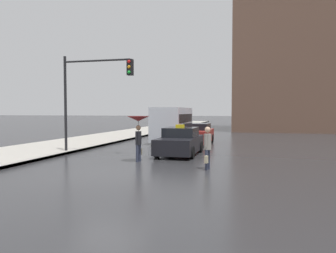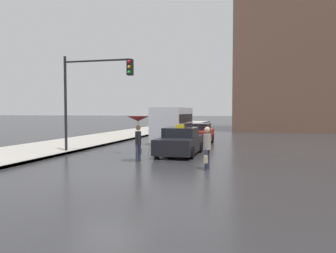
{
  "view_description": "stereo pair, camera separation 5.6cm",
  "coord_description": "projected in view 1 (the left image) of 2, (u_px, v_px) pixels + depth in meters",
  "views": [
    {
      "loc": [
        4.92,
        -10.52,
        2.23
      ],
      "look_at": [
        0.38,
        6.84,
        1.4
      ],
      "focal_mm": 35.0,
      "sensor_mm": 36.0,
      "label": 1
    },
    {
      "loc": [
        4.98,
        -10.51,
        2.23
      ],
      "look_at": [
        0.38,
        6.84,
        1.4
      ],
      "focal_mm": 35.0,
      "sensor_mm": 36.0,
      "label": 2
    }
  ],
  "objects": [
    {
      "name": "ground_plane",
      "position": [
        108.0,
        175.0,
        11.52
      ],
      "size": [
        300.0,
        300.0,
        0.0
      ],
      "primitive_type": "plane",
      "color": "#2D2D30"
    },
    {
      "name": "taxi",
      "position": [
        180.0,
        142.0,
        16.84
      ],
      "size": [
        1.91,
        4.14,
        1.56
      ],
      "rotation": [
        0.0,
        0.0,
        3.14
      ],
      "color": "black",
      "rests_on": "ground_plane"
    },
    {
      "name": "sedan_red",
      "position": [
        197.0,
        134.0,
        22.28
      ],
      "size": [
        1.91,
        4.49,
        1.41
      ],
      "rotation": [
        0.0,
        0.0,
        3.14
      ],
      "color": "maroon",
      "rests_on": "ground_plane"
    },
    {
      "name": "ambulance_van",
      "position": [
        173.0,
        123.0,
        23.77
      ],
      "size": [
        2.16,
        5.44,
        2.49
      ],
      "rotation": [
        0.0,
        0.0,
        3.16
      ],
      "color": "silver",
      "rests_on": "ground_plane"
    },
    {
      "name": "pedestrian_with_umbrella",
      "position": [
        138.0,
        125.0,
        14.43
      ],
      "size": [
        0.99,
        0.99,
        2.02
      ],
      "rotation": [
        0.0,
        0.0,
        1.39
      ],
      "color": "#2D3347",
      "rests_on": "ground_plane"
    },
    {
      "name": "pedestrian_man",
      "position": [
        207.0,
        145.0,
        12.52
      ],
      "size": [
        0.34,
        0.59,
        1.64
      ],
      "rotation": [
        0.0,
        0.0,
        -1.79
      ],
      "color": "#2D3347",
      "rests_on": "ground_plane"
    },
    {
      "name": "traffic_light",
      "position": [
        93.0,
        85.0,
        16.91
      ],
      "size": [
        3.88,
        0.38,
        5.14
      ],
      "color": "black",
      "rests_on": "ground_plane"
    },
    {
      "name": "building_tower_near",
      "position": [
        293.0,
        7.0,
        38.02
      ],
      "size": [
        13.21,
        11.57,
        28.79
      ],
      "color": "brown",
      "rests_on": "ground_plane"
    }
  ]
}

